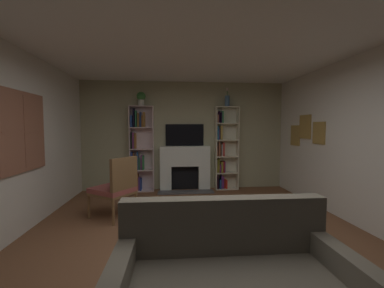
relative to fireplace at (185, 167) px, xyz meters
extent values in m
plane|color=brown|center=(0.00, -3.07, -0.58)|extent=(7.68, 7.68, 0.00)
cube|color=tan|center=(0.00, 0.16, 0.75)|extent=(5.10, 0.06, 2.66)
cube|color=#A27F3D|center=(2.47, -1.52, 0.85)|extent=(0.03, 0.37, 0.43)
cube|color=#47783C|center=(2.46, -1.52, 0.85)|extent=(0.01, 0.31, 0.37)
cube|color=#A27F3D|center=(2.47, -1.03, 0.97)|extent=(0.03, 0.41, 0.50)
cube|color=#3E795B|center=(2.46, -1.03, 0.97)|extent=(0.01, 0.35, 0.44)
cube|color=#A27F3D|center=(2.47, -0.64, 0.78)|extent=(0.03, 0.36, 0.46)
cube|color=#366957|center=(2.46, -0.64, 0.78)|extent=(0.01, 0.30, 0.40)
cube|color=#965E47|center=(-2.47, -2.26, 0.89)|extent=(0.04, 1.10, 1.15)
cube|color=silver|center=(-2.45, -2.26, 0.89)|extent=(0.01, 1.00, 1.05)
cube|color=#965E47|center=(-2.45, -2.26, 0.89)|extent=(0.01, 0.02, 1.05)
cube|color=#965E47|center=(-2.45, -2.26, 0.89)|extent=(0.01, 1.00, 0.02)
cube|color=white|center=(0.00, -3.07, 2.11)|extent=(5.10, 6.52, 0.06)
cube|color=white|center=(-0.47, 0.00, -0.28)|extent=(0.27, 0.26, 0.59)
cube|color=white|center=(0.47, 0.00, -0.28)|extent=(0.27, 0.26, 0.59)
cube|color=white|center=(0.00, 0.00, 0.26)|extent=(1.22, 0.26, 0.49)
cube|color=black|center=(0.00, 0.09, -0.28)|extent=(0.67, 0.08, 0.59)
cube|color=#504F53|center=(0.00, -0.28, -0.56)|extent=(1.32, 0.30, 0.03)
cube|color=black|center=(0.00, 0.10, 0.77)|extent=(0.94, 0.06, 0.54)
cube|color=silver|center=(-1.31, -0.01, 0.44)|extent=(0.02, 0.27, 2.05)
cube|color=silver|center=(-0.76, -0.01, 0.44)|extent=(0.02, 0.27, 2.05)
cube|color=silver|center=(-1.04, 0.12, 0.44)|extent=(0.57, 0.02, 2.05)
cube|color=silver|center=(-1.04, -0.01, -0.57)|extent=(0.53, 0.27, 0.02)
cube|color=beige|center=(-1.28, 0.03, -0.38)|extent=(0.02, 0.17, 0.36)
cube|color=#303A93|center=(-1.24, 0.03, -0.36)|extent=(0.03, 0.17, 0.40)
cube|color=#59307B|center=(-1.20, 0.01, -0.38)|extent=(0.03, 0.21, 0.36)
cube|color=brown|center=(-1.15, 0.04, -0.37)|extent=(0.04, 0.15, 0.39)
cube|color=#4E3578|center=(-1.11, 0.03, -0.41)|extent=(0.04, 0.17, 0.30)
cube|color=navy|center=(-1.07, 0.01, -0.42)|extent=(0.02, 0.20, 0.29)
cube|color=silver|center=(-1.04, -0.01, -0.07)|extent=(0.53, 0.27, 0.02)
cube|color=#2F4495|center=(-1.27, 0.00, 0.16)|extent=(0.03, 0.22, 0.43)
cube|color=brown|center=(-1.24, 0.04, 0.15)|extent=(0.02, 0.15, 0.41)
cube|color=beige|center=(-1.19, 0.02, 0.11)|extent=(0.04, 0.19, 0.33)
cube|color=#264E84|center=(-1.14, 0.02, 0.16)|extent=(0.03, 0.18, 0.43)
cube|color=#386C4F|center=(-1.10, 0.04, 0.08)|extent=(0.04, 0.15, 0.27)
cube|color=#683B65|center=(-1.05, 0.02, 0.11)|extent=(0.04, 0.18, 0.34)
cube|color=#2B753F|center=(-1.01, 0.00, 0.11)|extent=(0.03, 0.22, 0.33)
cube|color=silver|center=(-1.04, -0.01, 0.44)|extent=(0.53, 0.27, 0.02)
cube|color=black|center=(-1.27, 0.01, 0.65)|extent=(0.03, 0.21, 0.39)
cube|color=#662F64|center=(-1.23, 0.00, 0.65)|extent=(0.03, 0.22, 0.39)
cube|color=olive|center=(-1.19, 0.03, 0.64)|extent=(0.04, 0.17, 0.37)
cube|color=silver|center=(-1.04, -0.01, 0.96)|extent=(0.53, 0.27, 0.02)
cube|color=navy|center=(-1.27, 0.00, 1.10)|extent=(0.04, 0.22, 0.28)
cube|color=black|center=(-1.21, 0.02, 1.18)|extent=(0.03, 0.19, 0.44)
cube|color=#296A44|center=(-1.16, 0.01, 1.16)|extent=(0.03, 0.21, 0.39)
cube|color=olive|center=(-1.11, 0.01, 1.13)|extent=(0.03, 0.21, 0.33)
cube|color=#304586|center=(-1.06, 0.01, 1.14)|extent=(0.03, 0.20, 0.36)
cube|color=#945D2A|center=(-1.02, 0.01, 1.10)|extent=(0.03, 0.20, 0.28)
cube|color=brown|center=(-0.98, 0.01, 1.14)|extent=(0.04, 0.20, 0.36)
cube|color=silver|center=(-1.04, -0.01, 1.46)|extent=(0.53, 0.27, 0.02)
cube|color=beige|center=(0.76, -0.01, 0.44)|extent=(0.02, 0.27, 2.05)
cube|color=beige|center=(1.31, -0.01, 0.44)|extent=(0.02, 0.27, 2.05)
cube|color=beige|center=(1.04, 0.12, 0.44)|extent=(0.57, 0.02, 2.05)
cube|color=beige|center=(1.04, -0.01, -0.57)|extent=(0.53, 0.27, 0.02)
cube|color=black|center=(0.80, 0.00, -0.38)|extent=(0.04, 0.22, 0.35)
cube|color=black|center=(0.84, 0.03, -0.43)|extent=(0.02, 0.17, 0.27)
cube|color=#1A478C|center=(0.88, 0.01, -0.45)|extent=(0.03, 0.21, 0.23)
cube|color=#57346F|center=(0.91, 0.01, -0.39)|extent=(0.02, 0.20, 0.34)
cube|color=#62236D|center=(0.95, 0.04, -0.41)|extent=(0.04, 0.15, 0.29)
cube|color=#AF2F1C|center=(0.99, 0.03, -0.45)|extent=(0.02, 0.16, 0.22)
cube|color=red|center=(1.03, 0.01, -0.45)|extent=(0.03, 0.21, 0.21)
cube|color=beige|center=(1.04, -0.01, -0.17)|extent=(0.53, 0.27, 0.02)
cube|color=olive|center=(0.80, 0.04, -0.01)|extent=(0.03, 0.15, 0.31)
cube|color=olive|center=(0.84, 0.03, 0.01)|extent=(0.03, 0.17, 0.34)
cube|color=#5E2669|center=(0.87, 0.01, -0.06)|extent=(0.02, 0.21, 0.21)
cube|color=olive|center=(0.91, 0.00, -0.02)|extent=(0.04, 0.22, 0.27)
cube|color=red|center=(0.96, 0.02, -0.02)|extent=(0.02, 0.18, 0.27)
cube|color=#60276C|center=(1.00, 0.04, -0.02)|extent=(0.02, 0.15, 0.27)
cube|color=beige|center=(1.04, -0.01, 0.24)|extent=(0.53, 0.27, 0.02)
cube|color=#9B4D38|center=(0.79, 0.02, 0.37)|extent=(0.02, 0.18, 0.25)
cube|color=brown|center=(0.84, 0.00, 0.42)|extent=(0.03, 0.23, 0.35)
cube|color=brown|center=(0.87, 0.04, 0.40)|extent=(0.02, 0.15, 0.29)
cube|color=beige|center=(0.91, 0.01, 0.40)|extent=(0.02, 0.20, 0.29)
cube|color=#AB352E|center=(0.96, 0.03, 0.42)|extent=(0.04, 0.17, 0.34)
cube|color=beige|center=(1.04, -0.01, 0.65)|extent=(0.53, 0.27, 0.02)
cube|color=#195180|center=(0.80, 0.00, 0.82)|extent=(0.03, 0.23, 0.33)
cube|color=#553B72|center=(0.84, 0.03, 0.79)|extent=(0.03, 0.17, 0.27)
cube|color=#A4863A|center=(0.89, 0.01, 0.83)|extent=(0.04, 0.20, 0.34)
cube|color=beige|center=(1.04, -0.01, 1.06)|extent=(0.53, 0.27, 0.02)
cube|color=brown|center=(0.80, 0.01, 1.17)|extent=(0.04, 0.20, 0.20)
cube|color=black|center=(0.84, 0.03, 1.21)|extent=(0.03, 0.16, 0.29)
cube|color=black|center=(0.88, 0.00, 1.19)|extent=(0.02, 0.22, 0.25)
cube|color=#317945|center=(0.92, 0.01, 1.21)|extent=(0.04, 0.20, 0.29)
cube|color=beige|center=(1.04, -0.01, 1.46)|extent=(0.53, 0.27, 0.02)
cylinder|color=beige|center=(-1.04, -0.02, 1.54)|extent=(0.14, 0.14, 0.14)
sphere|color=#347134|center=(-1.04, -0.02, 1.69)|extent=(0.21, 0.21, 0.21)
cylinder|color=#46698D|center=(1.04, -0.02, 1.60)|extent=(0.11, 0.11, 0.27)
cylinder|color=#4C7F3F|center=(1.03, -0.02, 1.80)|extent=(0.01, 0.01, 0.13)
sphere|color=silver|center=(1.03, -0.02, 1.86)|extent=(0.04, 0.04, 0.04)
cylinder|color=#4C7F3F|center=(1.04, -0.02, 1.81)|extent=(0.01, 0.01, 0.15)
sphere|color=silver|center=(1.04, -0.02, 1.89)|extent=(0.04, 0.04, 0.04)
cylinder|color=#4C7F3F|center=(1.03, -0.01, 1.82)|extent=(0.01, 0.01, 0.17)
sphere|color=silver|center=(1.03, -0.01, 1.91)|extent=(0.04, 0.04, 0.04)
cube|color=#6D6454|center=(0.07, -3.95, 0.10)|extent=(1.77, 0.19, 0.48)
cube|color=#6D6454|center=(0.87, -4.33, -0.27)|extent=(0.15, 0.90, 0.63)
cylinder|color=brown|center=(-1.27, -2.12, -0.36)|extent=(0.04, 0.04, 0.44)
cylinder|color=brown|center=(-0.97, -1.71, -0.36)|extent=(0.04, 0.04, 0.44)
cylinder|color=brown|center=(-1.75, -1.78, -0.36)|extent=(0.04, 0.04, 0.44)
cylinder|color=brown|center=(-1.45, -1.37, -0.36)|extent=(0.04, 0.04, 0.44)
cube|color=#9B4A45|center=(-1.36, -1.75, -0.10)|extent=(0.84, 0.82, 0.08)
cube|color=brown|center=(-1.36, -1.75, -0.16)|extent=(0.84, 0.82, 0.04)
cube|color=brown|center=(-1.13, -1.91, 0.16)|extent=(0.37, 0.48, 0.61)
cube|color=brown|center=(0.06, -3.36, -0.21)|extent=(0.81, 0.55, 0.04)
cylinder|color=brown|center=(-0.32, -3.61, -0.40)|extent=(0.05, 0.05, 0.35)
cylinder|color=brown|center=(0.44, -3.61, -0.40)|extent=(0.05, 0.05, 0.35)
cylinder|color=brown|center=(-0.32, -3.11, -0.40)|extent=(0.05, 0.05, 0.35)
cylinder|color=brown|center=(0.44, -3.11, -0.40)|extent=(0.05, 0.05, 0.35)
camera|label=1|loc=(-0.41, -6.02, 0.95)|focal=23.19mm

